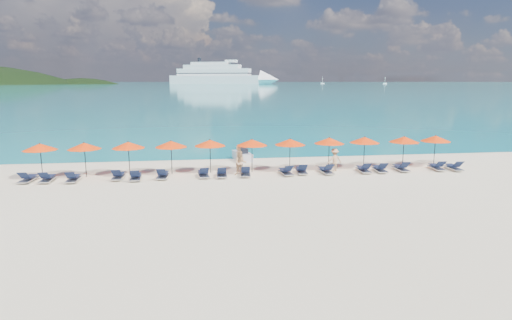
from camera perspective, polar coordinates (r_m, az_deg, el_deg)
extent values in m
plane|color=beige|center=(24.13, 0.97, -4.11)|extent=(1400.00, 1400.00, 0.00)
cube|color=#1FA9B2|center=(683.09, -7.62, 10.10)|extent=(1600.00, 1300.00, 0.01)
ellipsoid|color=black|center=(602.57, -21.97, 6.02)|extent=(162.00, 126.00, 85.50)
cube|color=white|center=(584.55, -5.42, 10.61)|extent=(122.93, 66.09, 11.21)
cone|color=white|center=(564.76, 1.82, 10.65)|extent=(31.99, 31.99, 24.66)
cube|color=white|center=(585.36, -5.64, 11.59)|extent=(98.76, 53.91, 8.97)
cube|color=white|center=(586.25, -5.87, 12.24)|extent=(77.29, 43.69, 5.60)
cube|color=white|center=(587.14, -6.09, 12.67)|extent=(53.11, 31.51, 3.92)
cube|color=black|center=(585.33, -5.64, 11.43)|extent=(99.99, 54.57, 1.01)
cube|color=black|center=(585.40, -5.65, 11.81)|extent=(97.53, 53.25, 1.01)
cylinder|color=black|center=(592.70, -7.54, 13.06)|extent=(4.93, 4.93, 6.17)
cube|color=white|center=(627.07, 8.85, 10.09)|extent=(5.39, 1.80, 1.44)
cylinder|color=white|center=(627.05, 8.86, 10.51)|extent=(0.32, 0.32, 8.98)
cube|color=white|center=(594.09, 16.80, 9.73)|extent=(5.30, 1.77, 1.41)
cylinder|color=white|center=(594.07, 16.83, 10.18)|extent=(0.32, 0.32, 8.84)
cube|color=silver|center=(33.11, -1.85, 0.54)|extent=(1.40, 2.77, 0.61)
cube|color=black|center=(32.83, -1.75, 1.23)|extent=(0.72, 1.18, 0.39)
cylinder|color=black|center=(33.64, -2.15, 1.75)|extent=(0.61, 0.16, 0.07)
imported|color=tan|center=(28.71, -2.27, 0.12)|extent=(0.77, 0.77, 1.80)
imported|color=tan|center=(27.89, -2.08, -0.40)|extent=(0.85, 0.58, 1.61)
imported|color=tan|center=(29.56, 10.43, 0.01)|extent=(1.07, 0.63, 1.56)
cylinder|color=black|center=(30.09, -26.71, -0.15)|extent=(0.05, 0.05, 2.20)
cone|color=#FF3B08|center=(29.95, -26.85, 1.58)|extent=(2.10, 2.10, 0.42)
sphere|color=black|center=(29.92, -26.89, 1.99)|extent=(0.08, 0.08, 0.08)
cylinder|color=black|center=(29.34, -21.81, -0.02)|extent=(0.05, 0.05, 2.20)
cone|color=#FF3B08|center=(29.20, -21.93, 1.75)|extent=(2.10, 2.10, 0.42)
sphere|color=black|center=(29.17, -21.96, 2.18)|extent=(0.08, 0.08, 0.08)
cylinder|color=black|center=(28.83, -16.57, 0.12)|extent=(0.05, 0.05, 2.20)
cone|color=#FF3B08|center=(28.68, -16.66, 1.93)|extent=(2.10, 2.10, 0.42)
sphere|color=black|center=(28.65, -16.69, 2.37)|extent=(0.08, 0.08, 0.08)
cylinder|color=black|center=(28.60, -11.20, 0.29)|extent=(0.05, 0.05, 2.20)
cone|color=#FF3B08|center=(28.45, -11.27, 2.11)|extent=(2.10, 2.10, 0.42)
sphere|color=black|center=(28.42, -11.28, 2.55)|extent=(0.08, 0.08, 0.08)
cylinder|color=black|center=(28.70, -6.12, 0.47)|extent=(0.05, 0.05, 2.20)
cone|color=#FF3B08|center=(28.56, -6.16, 2.28)|extent=(2.10, 2.10, 0.42)
sphere|color=black|center=(28.53, -6.17, 2.72)|extent=(0.08, 0.08, 0.08)
cylinder|color=black|center=(28.77, -0.53, 0.55)|extent=(0.05, 0.05, 2.20)
cone|color=#FF3B08|center=(28.62, -0.53, 2.37)|extent=(2.10, 2.10, 0.42)
sphere|color=black|center=(28.59, -0.53, 2.80)|extent=(0.08, 0.08, 0.08)
cylinder|color=black|center=(29.09, 4.54, 0.63)|extent=(0.05, 0.05, 2.20)
cone|color=#FF3B08|center=(28.94, 4.56, 2.42)|extent=(2.10, 2.10, 0.42)
sphere|color=black|center=(28.91, 4.57, 2.86)|extent=(0.08, 0.08, 0.08)
cylinder|color=black|center=(30.03, 9.69, 0.83)|extent=(0.05, 0.05, 2.20)
cone|color=#FF3B08|center=(29.88, 9.74, 2.57)|extent=(2.10, 2.10, 0.42)
sphere|color=black|center=(29.85, 9.76, 2.98)|extent=(0.08, 0.08, 0.08)
cylinder|color=black|center=(30.93, 14.21, 0.94)|extent=(0.05, 0.05, 2.20)
cone|color=#FF3B08|center=(30.79, 14.29, 2.62)|extent=(2.10, 2.10, 0.42)
sphere|color=black|center=(30.76, 14.31, 3.03)|extent=(0.08, 0.08, 0.08)
cylinder|color=black|center=(31.97, 19.05, 0.99)|extent=(0.05, 0.05, 2.20)
cone|color=#FF3B08|center=(31.83, 19.15, 2.62)|extent=(2.10, 2.10, 0.42)
sphere|color=black|center=(31.80, 19.17, 3.01)|extent=(0.08, 0.08, 0.08)
cylinder|color=black|center=(33.22, 22.71, 1.09)|extent=(0.05, 0.05, 2.20)
cone|color=#FF3B08|center=(33.10, 22.83, 2.66)|extent=(2.10, 2.10, 0.42)
sphere|color=black|center=(33.07, 22.85, 3.04)|extent=(0.08, 0.08, 0.08)
cube|color=silver|center=(29.61, -28.09, -2.33)|extent=(0.74, 1.74, 0.06)
cube|color=#131D3B|center=(29.80, -27.92, -1.93)|extent=(0.62, 1.14, 0.04)
cube|color=#131D3B|center=(29.04, -28.59, -1.78)|extent=(0.59, 0.57, 0.43)
cube|color=silver|center=(29.09, -26.05, -2.37)|extent=(0.65, 1.71, 0.06)
cube|color=#131D3B|center=(29.29, -25.93, -1.95)|extent=(0.57, 1.11, 0.04)
cube|color=#131D3B|center=(28.49, -26.44, -1.81)|extent=(0.56, 0.55, 0.43)
cube|color=silver|center=(28.48, -23.19, -2.40)|extent=(0.67, 1.72, 0.06)
cube|color=#131D3B|center=(28.68, -23.10, -1.98)|extent=(0.59, 1.12, 0.04)
cube|color=#131D3B|center=(27.87, -23.51, -1.83)|extent=(0.57, 0.55, 0.43)
cube|color=silver|center=(28.20, -17.88, -2.17)|extent=(0.63, 1.70, 0.06)
cube|color=#131D3B|center=(28.41, -17.81, -1.74)|extent=(0.56, 1.10, 0.04)
cube|color=#131D3B|center=(27.59, -18.13, -1.59)|extent=(0.55, 0.54, 0.43)
cube|color=silver|center=(27.67, -15.73, -2.29)|extent=(0.71, 1.73, 0.06)
cube|color=#131D3B|center=(27.88, -15.71, -1.86)|extent=(0.61, 1.13, 0.04)
cube|color=#131D3B|center=(27.05, -15.86, -1.70)|extent=(0.58, 0.57, 0.43)
cube|color=silver|center=(27.69, -12.33, -2.13)|extent=(0.73, 1.74, 0.06)
cube|color=#131D3B|center=(27.90, -12.27, -1.69)|extent=(0.62, 1.13, 0.04)
cube|color=#131D3B|center=(27.07, -12.52, -1.54)|extent=(0.58, 0.57, 0.43)
cube|color=silver|center=(27.62, -7.03, -1.99)|extent=(0.77, 1.75, 0.06)
cube|color=#131D3B|center=(27.83, -7.09, -1.56)|extent=(0.65, 1.15, 0.04)
cube|color=#131D3B|center=(27.00, -6.92, -1.39)|extent=(0.60, 0.59, 0.43)
cube|color=silver|center=(27.56, -4.59, -1.97)|extent=(0.65, 1.71, 0.06)
cube|color=#131D3B|center=(27.77, -4.62, -1.54)|extent=(0.57, 1.11, 0.04)
cube|color=#131D3B|center=(26.93, -4.56, -1.38)|extent=(0.56, 0.55, 0.43)
cube|color=silver|center=(27.74, -1.42, -1.86)|extent=(0.75, 1.74, 0.06)
cube|color=#131D3B|center=(27.95, -1.44, -1.43)|extent=(0.63, 1.14, 0.04)
cube|color=#131D3B|center=(27.11, -1.39, -1.26)|extent=(0.59, 0.58, 0.43)
cube|color=silver|center=(28.14, 4.00, -1.70)|extent=(0.77, 1.75, 0.06)
cube|color=#131D3B|center=(28.34, 3.86, -1.28)|extent=(0.65, 1.15, 0.04)
cube|color=#131D3B|center=(27.54, 4.35, -1.10)|extent=(0.60, 0.59, 0.43)
cube|color=silver|center=(28.58, 6.08, -1.54)|extent=(0.78, 1.75, 0.06)
cube|color=#131D3B|center=(28.79, 6.02, -1.12)|extent=(0.65, 1.15, 0.04)
cube|color=#131D3B|center=(27.97, 6.26, -0.95)|extent=(0.60, 0.59, 0.43)
cube|color=silver|center=(28.83, 9.30, -1.51)|extent=(0.72, 1.73, 0.06)
cube|color=#131D3B|center=(29.03, 9.14, -1.10)|extent=(0.61, 1.13, 0.04)
cube|color=#131D3B|center=(28.24, 9.71, -0.93)|extent=(0.58, 0.57, 0.43)
cube|color=silver|center=(29.70, 14.14, -1.34)|extent=(0.73, 1.74, 0.06)
cube|color=#131D3B|center=(29.90, 14.01, -0.94)|extent=(0.62, 1.13, 0.04)
cube|color=#131D3B|center=(29.11, 14.51, -0.78)|extent=(0.58, 0.57, 0.43)
cube|color=silver|center=(30.11, 16.18, -1.28)|extent=(0.75, 1.74, 0.06)
cube|color=#131D3B|center=(30.31, 16.04, -0.89)|extent=(0.64, 1.14, 0.04)
cube|color=#131D3B|center=(29.52, 16.57, -0.72)|extent=(0.59, 0.58, 0.43)
cube|color=silver|center=(30.87, 18.75, -1.14)|extent=(0.67, 1.72, 0.06)
cube|color=#131D3B|center=(31.06, 18.58, -0.76)|extent=(0.58, 1.11, 0.04)
cube|color=#131D3B|center=(30.31, 19.23, -0.59)|extent=(0.56, 0.55, 0.43)
cube|color=silver|center=(32.06, 22.94, -1.00)|extent=(0.78, 1.75, 0.06)
cube|color=#131D3B|center=(32.25, 22.77, -0.63)|extent=(0.65, 1.15, 0.04)
cube|color=#131D3B|center=(31.50, 23.41, -0.47)|extent=(0.60, 0.59, 0.43)
cube|color=silver|center=(32.48, 24.84, -1.00)|extent=(0.73, 1.74, 0.06)
cube|color=#131D3B|center=(32.67, 24.66, -0.64)|extent=(0.62, 1.13, 0.04)
cube|color=#131D3B|center=(31.94, 25.37, -0.48)|extent=(0.58, 0.57, 0.43)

